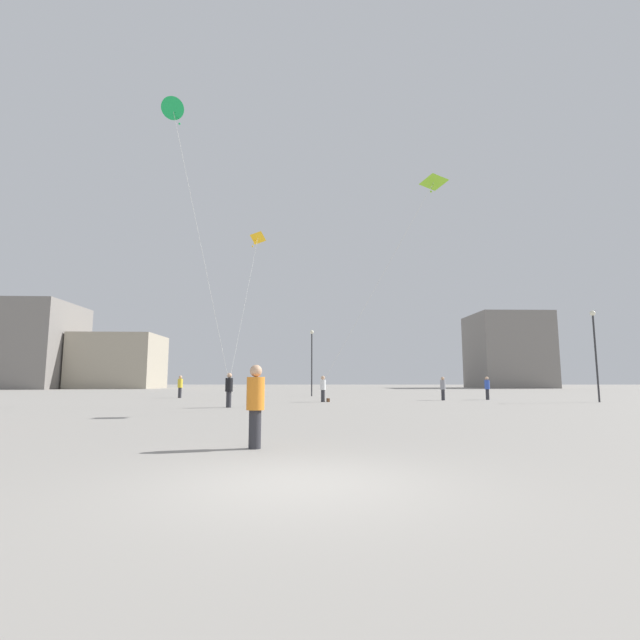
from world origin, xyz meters
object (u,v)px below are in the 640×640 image
building_centre_hall (119,362)px  person_in_orange (255,402)px  person_in_blue (487,387)px  kite_amber_delta (257,242)px  person_in_white (323,388)px  person_in_grey (443,387)px  person_in_black (229,388)px  building_right_hall (507,351)px  building_left_hall (7,346)px  lamppost_west (595,342)px  person_in_yellow (180,386)px  kite_emerald_diamond (173,112)px  kite_lime_delta (428,192)px  lamppost_east (312,353)px  handbag_beside_flyer (328,400)px

building_centre_hall → person_in_orange: bearing=-63.6°
person_in_blue → kite_amber_delta: 20.06m
person_in_white → person_in_grey: size_ratio=1.02×
person_in_black → building_right_hall: (39.90, 63.63, 6.01)m
building_left_hall → person_in_orange: bearing=-51.8°
person_in_orange → person_in_grey: bearing=65.9°
kite_amber_delta → lamppost_west: 23.59m
building_centre_hall → lamppost_west: bearing=-42.5°
kite_amber_delta → building_right_hall: building_right_hall is taller
person_in_yellow → building_right_hall: building_right_hall is taller
person_in_yellow → kite_amber_delta: size_ratio=0.20×
person_in_blue → kite_emerald_diamond: (-19.56, -13.98, 13.65)m
person_in_white → person_in_yellow: person_in_yellow is taller
person_in_blue → kite_lime_delta: kite_lime_delta is taller
person_in_yellow → person_in_orange: 30.03m
building_left_hall → building_right_hall: 90.57m
building_right_hall → lamppost_west: 59.71m
person_in_yellow → person_in_white: bearing=132.4°
kite_lime_delta → person_in_white: bearing=121.4°
person_in_grey → kite_amber_delta: kite_amber_delta is taller
building_centre_hall → building_left_hall: bearing=-168.4°
person_in_white → building_right_hall: size_ratio=0.12×
lamppost_east → person_in_orange: bearing=-90.2°
person_in_black → building_right_hall: 75.35m
person_in_blue → handbag_beside_flyer: size_ratio=5.37×
person_in_white → kite_lime_delta: bearing=178.5°
person_in_orange → kite_emerald_diamond: bearing=117.4°
person_in_yellow → lamppost_east: lamppost_east is taller
building_right_hall → person_in_orange: bearing=-114.7°
kite_emerald_diamond → lamppost_east: (6.13, 21.74, -10.61)m
kite_amber_delta → building_left_hall: bearing=135.4°
person_in_blue → lamppost_west: bearing=179.5°
person_in_blue → kite_emerald_diamond: size_ratio=0.12×
person_in_yellow → kite_amber_delta: bearing=110.0°
kite_lime_delta → lamppost_east: bearing=108.0°
lamppost_east → building_right_hall: bearing=51.8°
person_in_grey → kite_lime_delta: 15.66m
person_in_yellow → building_right_hall: (46.79, 50.37, 6.01)m
person_in_yellow → person_in_grey: bearing=150.9°
person_in_white → kite_emerald_diamond: (-7.27, -10.35, 13.64)m
person_in_black → handbag_beside_flyer: (5.35, 6.52, -0.89)m
building_centre_hall → kite_lime_delta: bearing=-54.5°
person_in_black → handbag_beside_flyer: 8.48m
person_in_white → building_right_hall: (34.89, 57.22, 6.07)m
person_in_yellow → lamppost_east: 12.05m
person_in_grey → handbag_beside_flyer: size_ratio=5.33×
kite_emerald_diamond → kite_lime_delta: 13.31m
person_in_black → kite_emerald_diamond: kite_emerald_diamond is taller
lamppost_east → handbag_beside_flyer: size_ratio=19.08×
person_in_grey → building_centre_hall: bearing=159.0°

